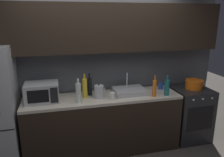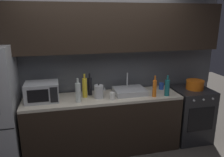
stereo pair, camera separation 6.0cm
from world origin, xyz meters
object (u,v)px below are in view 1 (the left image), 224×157
object	(u,v)px
microwave	(42,92)
mug_white	(113,96)
wine_bottle_dark	(90,86)
wine_bottle_teal	(167,87)
mug_blue	(161,86)
oven_range	(189,114)
cooking_pot	(194,84)
wine_bottle_clear	(78,92)
wine_bottle_yellow	(85,88)
wine_bottle_orange	(154,88)
kettle	(99,92)

from	to	relation	value
microwave	mug_white	xyz separation A→B (m)	(0.98, -0.18, -0.08)
wine_bottle_dark	wine_bottle_teal	size ratio (longest dim) A/B	1.08
microwave	mug_blue	bearing A→B (deg)	2.87
oven_range	cooking_pot	xyz separation A→B (m)	(0.03, 0.00, 0.52)
mug_white	cooking_pot	xyz separation A→B (m)	(1.44, 0.16, 0.02)
wine_bottle_clear	wine_bottle_yellow	world-z (taller)	wine_bottle_yellow
wine_bottle_yellow	wine_bottle_teal	size ratio (longest dim) A/B	1.13
wine_bottle_yellow	mug_blue	world-z (taller)	wine_bottle_yellow
cooking_pot	wine_bottle_yellow	bearing A→B (deg)	179.08
wine_bottle_yellow	wine_bottle_orange	size ratio (longest dim) A/B	1.10
wine_bottle_teal	cooking_pot	bearing A→B (deg)	17.30
mug_white	cooking_pot	distance (m)	1.45
wine_bottle_dark	oven_range	bearing A→B (deg)	-3.70
mug_blue	kettle	bearing A→B (deg)	-171.25
kettle	cooking_pot	distance (m)	1.62
wine_bottle_dark	wine_bottle_orange	distance (m)	0.98
mug_blue	cooking_pot	xyz separation A→B (m)	(0.55, -0.11, 0.02)
wine_bottle_teal	wine_bottle_orange	size ratio (longest dim) A/B	0.97
wine_bottle_teal	wine_bottle_orange	distance (m)	0.21
microwave	wine_bottle_orange	size ratio (longest dim) A/B	1.42
wine_bottle_dark	wine_bottle_yellow	world-z (taller)	wine_bottle_yellow
microwave	wine_bottle_yellow	bearing A→B (deg)	1.03
wine_bottle_dark	wine_bottle_teal	xyz separation A→B (m)	(1.13, -0.29, -0.01)
wine_bottle_clear	wine_bottle_orange	size ratio (longest dim) A/B	1.06
wine_bottle_teal	kettle	bearing A→B (deg)	172.59
wine_bottle_dark	wine_bottle_yellow	bearing A→B (deg)	-137.33
wine_bottle_orange	mug_blue	size ratio (longest dim) A/B	3.01
wine_bottle_orange	wine_bottle_teal	bearing A→B (deg)	1.20
microwave	oven_range	bearing A→B (deg)	-0.47
wine_bottle_orange	wine_bottle_yellow	bearing A→B (deg)	167.82
wine_bottle_clear	kettle	bearing A→B (deg)	16.33
wine_bottle_orange	mug_blue	bearing A→B (deg)	49.85
oven_range	wine_bottle_orange	distance (m)	0.98
wine_bottle_orange	cooking_pot	xyz separation A→B (m)	(0.80, 0.19, -0.06)
wine_bottle_clear	mug_blue	xyz separation A→B (m)	(1.38, 0.26, -0.09)
kettle	wine_bottle_orange	world-z (taller)	wine_bottle_orange
microwave	wine_bottle_teal	xyz separation A→B (m)	(1.83, -0.20, -0.01)
oven_range	wine_bottle_orange	xyz separation A→B (m)	(-0.77, -0.19, 0.58)
wine_bottle_clear	microwave	bearing A→B (deg)	161.87
wine_bottle_clear	wine_bottle_orange	world-z (taller)	wine_bottle_clear
kettle	cooking_pot	size ratio (longest dim) A/B	0.76
microwave	cooking_pot	xyz separation A→B (m)	(2.42, -0.02, -0.06)
kettle	wine_bottle_teal	world-z (taller)	wine_bottle_teal
wine_bottle_clear	wine_bottle_orange	distance (m)	1.13
oven_range	wine_bottle_yellow	distance (m)	1.88
wine_bottle_teal	cooking_pot	size ratio (longest dim) A/B	1.10
wine_bottle_dark	wine_bottle_orange	size ratio (longest dim) A/B	1.05
wine_bottle_yellow	wine_bottle_teal	world-z (taller)	wine_bottle_yellow
wine_bottle_teal	wine_bottle_orange	bearing A→B (deg)	-178.80
microwave	kettle	xyz separation A→B (m)	(0.80, -0.07, -0.04)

